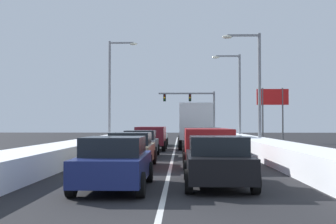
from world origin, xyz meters
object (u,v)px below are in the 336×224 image
Objects in this scene: suv_maroon_center_lane_fourth at (151,136)px; roadside_sign_right at (273,103)px; sedan_green_right_lane_fifth at (193,136)px; street_lamp_right_near at (254,80)px; box_truck_right_lane_fourth at (195,124)px; sedan_gray_center_lane_third at (141,144)px; suv_charcoal_right_lane_third at (201,139)px; sedan_white_center_lane_fifth at (156,137)px; street_lamp_right_mid at (236,91)px; sedan_navy_center_lane_nearest at (115,163)px; street_lamp_left_mid at (113,84)px; traffic_light_gantry at (197,104)px; sedan_tan_center_lane_second at (131,150)px; suv_red_right_lane_second at (207,143)px; sedan_black_right_lane_nearest at (217,161)px.

roadside_sign_right is at bearing 49.51° from suv_maroon_center_lane_fourth.
street_lamp_right_near reaches higher than sedan_green_right_lane_fifth.
sedan_gray_center_lane_third is at bearing -110.23° from box_truck_right_lane_fourth.
sedan_white_center_lane_fifth is (-3.31, 12.40, -0.25)m from suv_charcoal_right_lane_third.
box_truck_right_lane_fourth is 0.89× the size of street_lamp_right_near.
sedan_green_right_lane_fifth is at bearing 171.64° from street_lamp_right_mid.
sedan_navy_center_lane_nearest and sedan_white_center_lane_fifth have the same top height.
sedan_navy_center_lane_nearest is at bearing -102.70° from suv_charcoal_right_lane_third.
sedan_green_right_lane_fifth is 10.42m from suv_maroon_center_lane_fourth.
sedan_green_right_lane_fifth is at bearing 43.64° from sedan_white_center_lane_fifth.
street_lamp_left_mid reaches higher than roadside_sign_right.
roadside_sign_right is (8.08, 19.01, 3.00)m from suv_charcoal_right_lane_third.
box_truck_right_lane_fourth is 7.59m from sedan_green_right_lane_fifth.
sedan_gray_center_lane_third is 35.18m from traffic_light_gantry.
sedan_tan_center_lane_second is at bearing -107.99° from street_lamp_right_mid.
sedan_navy_center_lane_nearest is 34.73m from roadside_sign_right.
sedan_tan_center_lane_second is 0.92× the size of suv_maroon_center_lane_fourth.
sedan_gray_center_lane_third is at bearing -143.60° from street_lamp_right_near.
street_lamp_right_mid is at bearing 60.07° from box_truck_right_lane_fourth.
suv_red_right_lane_second is at bearing -58.33° from sedan_gray_center_lane_third.
sedan_black_right_lane_nearest is at bearing -104.28° from roadside_sign_right.
sedan_navy_center_lane_nearest is 0.60× the size of traffic_light_gantry.
sedan_black_right_lane_nearest is 3.09m from sedan_navy_center_lane_nearest.
sedan_navy_center_lane_nearest is 29.85m from street_lamp_right_mid.
suv_maroon_center_lane_fourth is (-3.29, 12.34, 0.00)m from suv_red_right_lane_second.
sedan_green_right_lane_fifth is 4.59m from sedan_white_center_lane_fifth.
roadside_sign_right reaches higher than sedan_black_right_lane_nearest.
traffic_light_gantry is (0.93, 18.07, 3.73)m from sedan_green_right_lane_fifth.
suv_maroon_center_lane_fourth is at bearing 88.60° from sedan_gray_center_lane_third.
sedan_navy_center_lane_nearest is at bearing -87.95° from sedan_tan_center_lane_second.
street_lamp_left_mid reaches higher than suv_maroon_center_lane_fourth.
box_truck_right_lane_fourth is 1.60× the size of sedan_green_right_lane_fifth.
traffic_light_gantry reaches higher than sedan_green_right_lane_fifth.
street_lamp_left_mid reaches higher than sedan_white_center_lane_fifth.
sedan_green_right_lane_fifth is 12.56m from street_lamp_right_near.
suv_maroon_center_lane_fourth reaches higher than sedan_green_right_lane_fifth.
suv_maroon_center_lane_fourth is (0.03, 12.93, 0.25)m from sedan_tan_center_lane_second.
street_lamp_right_near is at bearing 77.23° from sedan_black_right_lane_nearest.
street_lamp_right_mid reaches higher than suv_charcoal_right_lane_third.
sedan_black_right_lane_nearest is at bearing 12.63° from sedan_navy_center_lane_nearest.
sedan_black_right_lane_nearest and sedan_white_center_lane_fifth have the same top height.
roadside_sign_right is (11.40, 26.25, 3.25)m from sedan_tan_center_lane_second.
suv_red_right_lane_second is 6.66m from suv_charcoal_right_lane_third.
suv_red_right_lane_second reaches higher than sedan_white_center_lane_fifth.
suv_maroon_center_lane_fourth is at bearing 104.92° from suv_red_right_lane_second.
street_lamp_left_mid is at bearing 104.87° from sedan_black_right_lane_nearest.
street_lamp_right_near is 10.66m from street_lamp_right_mid.
suv_maroon_center_lane_fourth is at bearing 169.31° from street_lamp_right_near.
suv_maroon_center_lane_fourth is at bearing 89.86° from sedan_tan_center_lane_second.
suv_maroon_center_lane_fourth is at bearing 90.60° from sedan_navy_center_lane_nearest.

